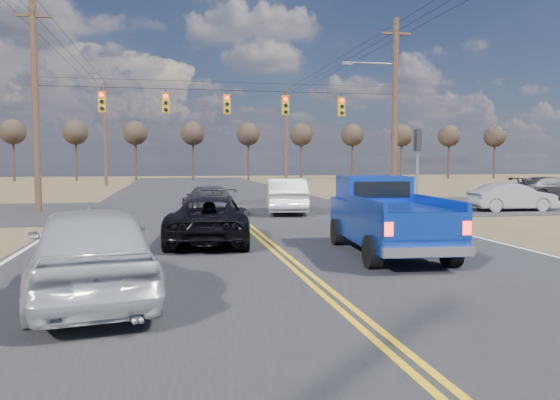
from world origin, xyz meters
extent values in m
plane|color=brown|center=(0.00, 0.00, 0.00)|extent=(160.00, 160.00, 0.00)
cube|color=#28282B|center=(0.00, 10.00, 0.00)|extent=(14.00, 120.00, 0.02)
cube|color=#28282B|center=(0.00, 18.00, 0.00)|extent=(120.00, 12.00, 0.02)
cylinder|color=#473323|center=(-9.00, 18.00, 5.00)|extent=(0.32, 0.32, 10.00)
cube|color=#473323|center=(-9.00, 18.00, 9.20)|extent=(1.60, 0.12, 0.12)
cylinder|color=#473323|center=(9.00, 18.00, 5.00)|extent=(0.32, 0.32, 10.00)
cube|color=#473323|center=(9.00, 18.00, 9.20)|extent=(1.60, 0.12, 0.12)
cylinder|color=black|center=(0.00, 18.00, 6.00)|extent=(18.00, 0.02, 0.02)
cylinder|color=black|center=(0.00, 18.00, 6.40)|extent=(18.00, 0.02, 0.02)
cube|color=#B28C14|center=(-6.00, 18.00, 5.30)|extent=(0.34, 0.24, 1.00)
cylinder|color=#FF0C05|center=(-6.00, 17.86, 5.63)|extent=(0.20, 0.06, 0.20)
cylinder|color=black|center=(-6.00, 17.86, 5.30)|extent=(0.20, 0.06, 0.20)
cylinder|color=black|center=(-6.00, 17.86, 4.97)|extent=(0.20, 0.06, 0.20)
cube|color=black|center=(-6.00, 17.83, 5.74)|extent=(0.24, 0.14, 0.03)
cube|color=#B28C14|center=(-3.00, 18.00, 5.30)|extent=(0.34, 0.24, 1.00)
cylinder|color=#FF0C05|center=(-3.00, 17.86, 5.63)|extent=(0.20, 0.06, 0.20)
cylinder|color=black|center=(-3.00, 17.86, 5.30)|extent=(0.20, 0.06, 0.20)
cylinder|color=black|center=(-3.00, 17.86, 4.97)|extent=(0.20, 0.06, 0.20)
cube|color=black|center=(-3.00, 17.83, 5.74)|extent=(0.24, 0.14, 0.03)
cube|color=#B28C14|center=(0.00, 18.00, 5.30)|extent=(0.34, 0.24, 1.00)
cylinder|color=#FF0C05|center=(0.00, 17.86, 5.63)|extent=(0.20, 0.06, 0.20)
cylinder|color=black|center=(0.00, 17.86, 5.30)|extent=(0.20, 0.06, 0.20)
cylinder|color=black|center=(0.00, 17.86, 4.97)|extent=(0.20, 0.06, 0.20)
cube|color=black|center=(0.00, 17.83, 5.74)|extent=(0.24, 0.14, 0.03)
cube|color=#B28C14|center=(3.00, 18.00, 5.30)|extent=(0.34, 0.24, 1.00)
cylinder|color=#FF0C05|center=(3.00, 17.86, 5.63)|extent=(0.20, 0.06, 0.20)
cylinder|color=black|center=(3.00, 17.86, 5.30)|extent=(0.20, 0.06, 0.20)
cylinder|color=black|center=(3.00, 17.86, 4.97)|extent=(0.20, 0.06, 0.20)
cube|color=black|center=(3.00, 17.83, 5.74)|extent=(0.24, 0.14, 0.03)
cube|color=#B28C14|center=(6.00, 18.00, 5.30)|extent=(0.34, 0.24, 1.00)
cylinder|color=#FF0C05|center=(6.00, 17.86, 5.63)|extent=(0.20, 0.06, 0.20)
cylinder|color=black|center=(6.00, 17.86, 5.30)|extent=(0.20, 0.06, 0.20)
cylinder|color=black|center=(6.00, 17.86, 4.97)|extent=(0.20, 0.06, 0.20)
cube|color=black|center=(6.00, 17.83, 5.74)|extent=(0.24, 0.14, 0.03)
cylinder|color=slate|center=(8.20, 13.50, 1.60)|extent=(0.12, 0.12, 3.20)
cube|color=black|center=(8.20, 13.50, 3.40)|extent=(0.24, 0.34, 1.00)
cylinder|color=slate|center=(7.60, 18.00, 7.60)|extent=(2.80, 0.10, 0.10)
cube|color=slate|center=(6.30, 18.00, 7.55)|extent=(0.55, 0.22, 0.14)
cylinder|color=#473323|center=(-9.00, 46.00, 5.00)|extent=(0.32, 0.32, 10.00)
cube|color=#473323|center=(-9.00, 46.00, 9.20)|extent=(1.60, 0.12, 0.12)
cylinder|color=#473323|center=(9.00, 46.00, 5.00)|extent=(0.32, 0.32, 10.00)
cube|color=#473323|center=(9.00, 46.00, 9.20)|extent=(1.60, 0.12, 0.12)
cylinder|color=black|center=(-9.70, 17.00, 9.30)|extent=(0.02, 58.00, 0.02)
cylinder|color=black|center=(-9.00, 17.00, 9.30)|extent=(0.02, 58.00, 0.02)
cylinder|color=black|center=(-8.30, 17.00, 9.30)|extent=(0.02, 58.00, 0.02)
cylinder|color=black|center=(8.30, 17.00, 9.30)|extent=(0.02, 58.00, 0.02)
cylinder|color=black|center=(9.00, 17.00, 9.30)|extent=(0.02, 58.00, 0.02)
cylinder|color=black|center=(9.70, 17.00, 9.30)|extent=(0.02, 58.00, 0.02)
cylinder|color=#33261C|center=(-21.00, 60.00, 2.75)|extent=(0.28, 0.28, 5.50)
sphere|color=#2D231C|center=(-21.00, 60.00, 5.90)|extent=(3.00, 3.00, 3.00)
cylinder|color=#33261C|center=(-14.00, 60.00, 2.75)|extent=(0.28, 0.28, 5.50)
sphere|color=#2D231C|center=(-14.00, 60.00, 5.90)|extent=(3.00, 3.00, 3.00)
cylinder|color=#33261C|center=(-7.00, 60.00, 2.75)|extent=(0.28, 0.28, 5.50)
sphere|color=#2D231C|center=(-7.00, 60.00, 5.90)|extent=(3.00, 3.00, 3.00)
cylinder|color=#33261C|center=(0.00, 60.00, 2.75)|extent=(0.28, 0.28, 5.50)
sphere|color=#2D231C|center=(0.00, 60.00, 5.90)|extent=(3.00, 3.00, 3.00)
cylinder|color=#33261C|center=(7.00, 60.00, 2.75)|extent=(0.28, 0.28, 5.50)
sphere|color=#2D231C|center=(7.00, 60.00, 5.90)|extent=(3.00, 3.00, 3.00)
cylinder|color=#33261C|center=(14.00, 60.00, 2.75)|extent=(0.28, 0.28, 5.50)
sphere|color=#2D231C|center=(14.00, 60.00, 5.90)|extent=(3.00, 3.00, 3.00)
cylinder|color=#33261C|center=(21.00, 60.00, 2.75)|extent=(0.28, 0.28, 5.50)
sphere|color=#2D231C|center=(21.00, 60.00, 5.90)|extent=(3.00, 3.00, 3.00)
cylinder|color=#33261C|center=(28.00, 60.00, 2.75)|extent=(0.28, 0.28, 5.50)
sphere|color=#2D231C|center=(28.00, 60.00, 5.90)|extent=(3.00, 3.00, 3.00)
cylinder|color=#33261C|center=(35.00, 60.00, 2.75)|extent=(0.28, 0.28, 5.50)
sphere|color=#2D231C|center=(35.00, 60.00, 5.90)|extent=(3.00, 3.00, 3.00)
cylinder|color=#33261C|center=(42.00, 60.00, 2.75)|extent=(0.28, 0.28, 5.50)
sphere|color=#2D231C|center=(42.00, 60.00, 5.90)|extent=(3.00, 3.00, 3.00)
cylinder|color=black|center=(1.68, 2.02, 0.39)|extent=(0.38, 0.81, 0.79)
cylinder|color=black|center=(3.54, 1.88, 0.39)|extent=(0.38, 0.81, 0.79)
cylinder|color=black|center=(1.96, 5.55, 0.39)|extent=(0.38, 0.81, 0.79)
cylinder|color=black|center=(3.82, 5.40, 0.39)|extent=(0.38, 0.81, 0.79)
cube|color=#0F32A9|center=(2.75, 3.71, 0.88)|extent=(2.38, 5.44, 0.98)
cube|color=#0F32A9|center=(2.87, 5.13, 1.69)|extent=(1.95, 1.81, 0.71)
cube|color=black|center=(2.80, 4.32, 1.69)|extent=(1.57, 0.18, 0.44)
cube|color=#0F32A9|center=(1.74, 2.76, 1.47)|extent=(0.36, 3.24, 0.20)
cube|color=#0F32A9|center=(3.60, 2.61, 1.47)|extent=(0.36, 3.24, 0.20)
cube|color=#0F32A9|center=(2.54, 1.09, 1.08)|extent=(1.96, 0.24, 0.59)
cube|color=silver|center=(2.54, 1.02, 0.54)|extent=(2.02, 0.34, 0.22)
cube|color=#FF0C05|center=(1.68, 1.12, 1.03)|extent=(0.18, 0.07, 0.29)
cube|color=#FF0C05|center=(3.40, 0.98, 1.03)|extent=(0.18, 0.07, 0.29)
imported|color=#B5B8BE|center=(-4.22, 0.37, 0.88)|extent=(2.92, 5.42, 1.75)
imported|color=black|center=(-1.67, 6.77, 0.70)|extent=(2.96, 5.31, 1.41)
imported|color=silver|center=(2.52, 15.50, 0.82)|extent=(2.46, 5.17, 1.64)
imported|color=#38373D|center=(-1.15, 15.50, 0.66)|extent=(2.42, 4.78, 1.33)
imported|color=#95969C|center=(13.67, 14.36, 0.69)|extent=(1.66, 4.24, 1.37)
imported|color=#2E2D32|center=(21.00, 21.13, 0.73)|extent=(2.41, 5.15, 1.45)
camera|label=1|loc=(-2.82, -9.62, 2.47)|focal=35.00mm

